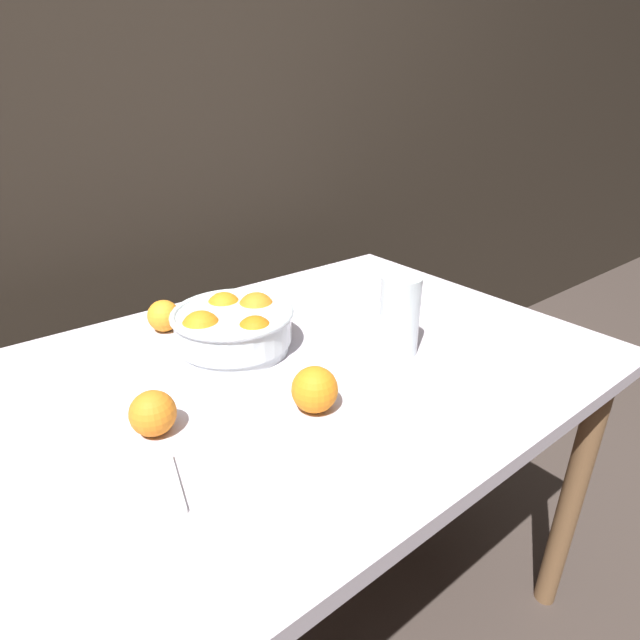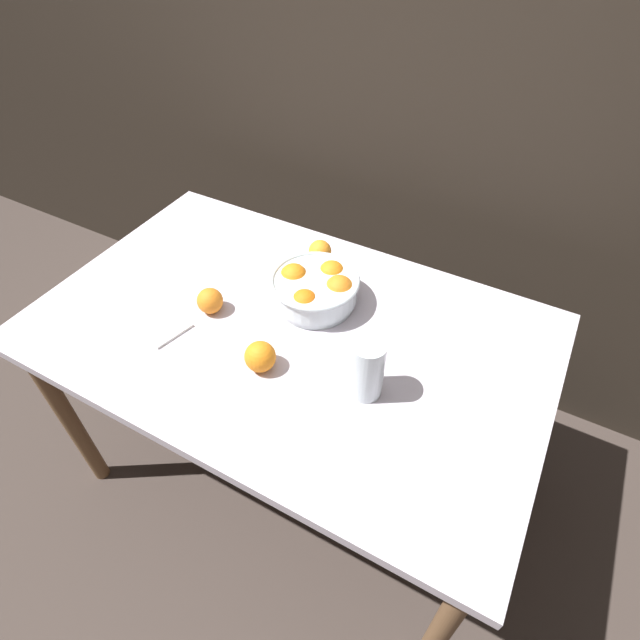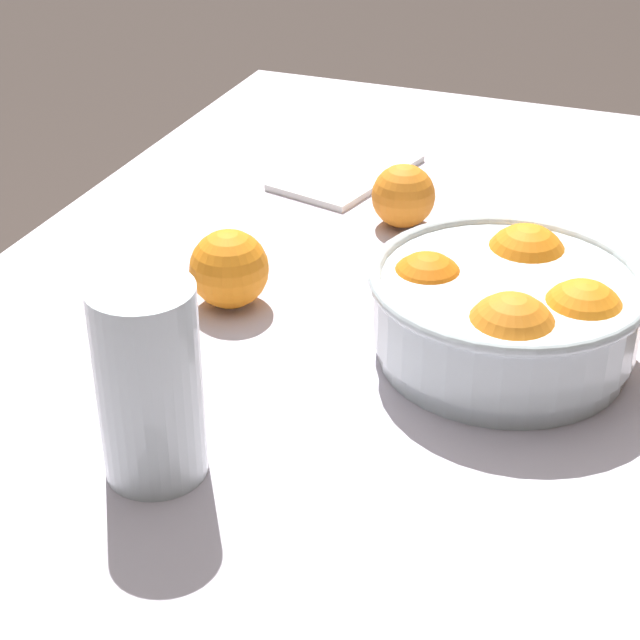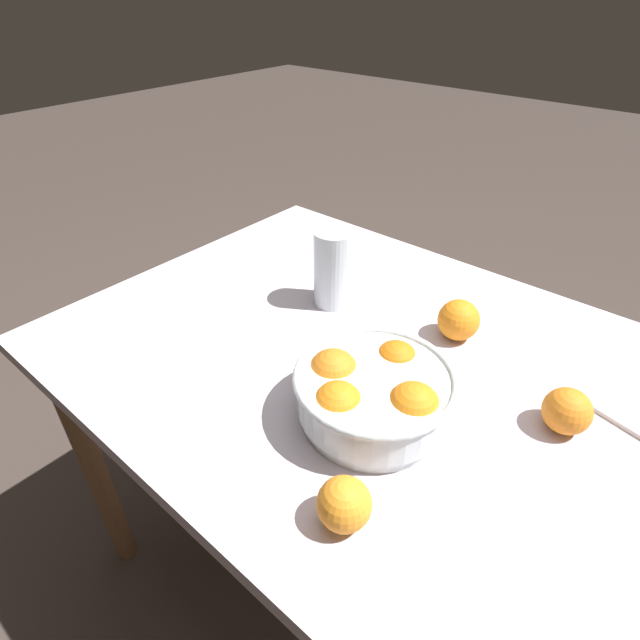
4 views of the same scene
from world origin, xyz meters
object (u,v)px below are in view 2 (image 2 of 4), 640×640
Objects in this scene: orange_loose_front at (320,251)px; juice_glass at (367,371)px; fruit_bowl at (316,288)px; orange_loose_near_bowl at (260,357)px; orange_loose_aside at (210,301)px.

juice_glass is at bearing -49.33° from orange_loose_front.
fruit_bowl is 0.27m from orange_loose_near_bowl.
orange_loose_aside is (-0.23, -0.16, -0.01)m from fruit_bowl.
orange_loose_near_bowl is at bearing -24.22° from orange_loose_aside.
juice_glass reaches higher than fruit_bowl.
fruit_bowl is at bearing -64.99° from orange_loose_front.
orange_loose_aside is (-0.48, 0.05, -0.03)m from juice_glass.
orange_loose_front is at bearing 130.67° from juice_glass.
juice_glass is 2.07× the size of orange_loose_near_bowl.
orange_loose_front is at bearing 115.01° from fruit_bowl.
juice_glass reaches higher than orange_loose_aside.
juice_glass is at bearing 12.56° from orange_loose_near_bowl.
fruit_bowl reaches higher than orange_loose_front.
orange_loose_aside is (-0.15, -0.33, 0.00)m from orange_loose_front.
juice_glass reaches higher than orange_loose_front.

